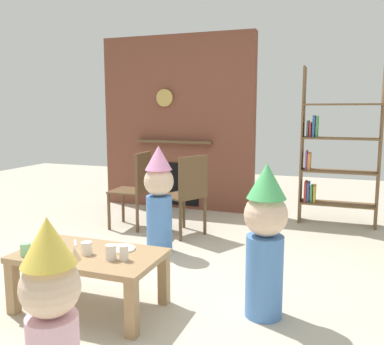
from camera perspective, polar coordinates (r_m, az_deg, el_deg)
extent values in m
plane|color=#BCB29E|center=(3.46, -4.76, -15.06)|extent=(12.00, 12.00, 0.00)
cube|color=brown|center=(5.91, -2.01, 6.75)|extent=(2.20, 0.18, 2.40)
cube|color=black|center=(5.90, -2.33, -1.55)|extent=(0.70, 0.02, 0.60)
cube|color=brown|center=(5.79, -2.52, 4.24)|extent=(1.10, 0.10, 0.04)
cylinder|color=tan|center=(5.85, -3.75, 10.15)|extent=(0.24, 0.04, 0.24)
cube|color=brown|center=(5.32, 14.83, 3.57)|extent=(0.02, 0.28, 1.90)
cube|color=brown|center=(5.31, 24.33, 3.09)|extent=(0.02, 0.28, 1.90)
cube|color=brown|center=(5.40, 19.21, -4.07)|extent=(0.86, 0.28, 0.02)
cube|color=brown|center=(5.33, 19.42, 0.13)|extent=(0.86, 0.28, 0.02)
cube|color=brown|center=(5.29, 19.63, 4.42)|extent=(0.86, 0.28, 0.02)
cube|color=brown|center=(5.28, 19.85, 8.76)|extent=(0.86, 0.28, 0.02)
cube|color=#B23333|center=(5.39, 15.28, -2.47)|extent=(0.03, 0.20, 0.25)
cube|color=#3359A5|center=(5.39, 15.63, -2.52)|extent=(0.03, 0.20, 0.24)
cube|color=#3F8C4C|center=(5.39, 16.05, -2.75)|extent=(0.02, 0.20, 0.20)
cube|color=gold|center=(5.38, 16.42, -2.75)|extent=(0.03, 0.20, 0.21)
cube|color=#8C4C99|center=(5.33, 15.40, 1.67)|extent=(0.02, 0.20, 0.23)
cube|color=#D87F3F|center=(5.33, 15.75, 1.51)|extent=(0.03, 0.20, 0.20)
cube|color=#4C4C51|center=(5.30, 15.58, 5.79)|extent=(0.02, 0.20, 0.20)
cube|color=#B23333|center=(5.30, 15.90, 5.66)|extent=(0.02, 0.20, 0.18)
cube|color=#3359A5|center=(5.29, 16.34, 6.10)|extent=(0.03, 0.20, 0.26)
cube|color=#3F8C4C|center=(5.29, 16.74, 6.04)|extent=(0.02, 0.20, 0.25)
cube|color=#9E7A51|center=(3.03, -13.89, -10.98)|extent=(1.00, 0.58, 0.04)
cube|color=#9E7A51|center=(3.20, -23.30, -14.27)|extent=(0.07, 0.07, 0.37)
cube|color=#9E7A51|center=(2.70, -8.24, -18.02)|extent=(0.07, 0.07, 0.37)
cube|color=#9E7A51|center=(3.54, -17.83, -11.74)|extent=(0.07, 0.07, 0.37)
cube|color=#9E7A51|center=(3.09, -3.87, -14.35)|extent=(0.07, 0.07, 0.37)
cylinder|color=#8CD18C|center=(3.09, -21.81, -9.75)|extent=(0.07, 0.07, 0.09)
cylinder|color=silver|center=(2.83, -9.29, -10.80)|extent=(0.06, 0.06, 0.10)
cylinder|color=silver|center=(2.99, -14.23, -10.00)|extent=(0.08, 0.08, 0.09)
cylinder|color=silver|center=(2.85, -11.02, -10.66)|extent=(0.07, 0.07, 0.10)
cylinder|color=white|center=(3.11, -18.38, -10.16)|extent=(0.18, 0.18, 0.01)
cylinder|color=white|center=(3.05, -9.66, -10.22)|extent=(0.20, 0.20, 0.01)
cone|color=#EAC68C|center=(2.90, -15.81, -10.60)|extent=(0.10, 0.10, 0.09)
cube|color=silver|center=(3.26, -15.66, -9.25)|extent=(0.10, 0.13, 0.01)
sphere|color=beige|center=(1.94, -18.83, -14.62)|extent=(0.26, 0.26, 0.26)
cone|color=#F2D14C|center=(1.87, -19.13, -8.86)|extent=(0.24, 0.24, 0.21)
cylinder|color=#4C7FC6|center=(2.92, 9.84, -13.80)|extent=(0.25, 0.25, 0.56)
sphere|color=beige|center=(2.79, 10.06, -5.70)|extent=(0.29, 0.29, 0.29)
cone|color=#4CB766|center=(2.74, 10.18, -1.13)|extent=(0.26, 0.26, 0.23)
cylinder|color=#4C7FC6|center=(4.12, -4.50, -7.03)|extent=(0.25, 0.25, 0.56)
sphere|color=beige|center=(4.03, -4.57, -1.19)|extent=(0.29, 0.29, 0.29)
cone|color=pink|center=(3.99, -4.60, 2.01)|extent=(0.26, 0.26, 0.23)
cube|color=brown|center=(4.98, -8.56, -2.49)|extent=(0.42, 0.42, 0.02)
cube|color=brown|center=(4.86, -6.66, 0.09)|extent=(0.05, 0.40, 0.45)
cylinder|color=brown|center=(5.26, -9.41, -4.41)|extent=(0.04, 0.04, 0.43)
cylinder|color=brown|center=(4.95, -11.29, -5.28)|extent=(0.04, 0.04, 0.43)
cylinder|color=brown|center=(5.11, -5.80, -4.72)|extent=(0.04, 0.04, 0.43)
cylinder|color=brown|center=(4.79, -7.49, -5.65)|extent=(0.04, 0.04, 0.43)
cube|color=brown|center=(4.64, -1.36, -3.20)|extent=(0.54, 0.54, 0.02)
cube|color=brown|center=(4.46, 0.18, -0.60)|extent=(0.21, 0.37, 0.45)
cylinder|color=brown|center=(4.94, -1.12, -5.15)|extent=(0.04, 0.04, 0.43)
cylinder|color=brown|center=(4.72, -4.44, -5.83)|extent=(0.04, 0.04, 0.43)
cylinder|color=brown|center=(4.68, 1.78, -5.93)|extent=(0.04, 0.04, 0.43)
cylinder|color=brown|center=(4.45, -1.59, -6.70)|extent=(0.04, 0.04, 0.43)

